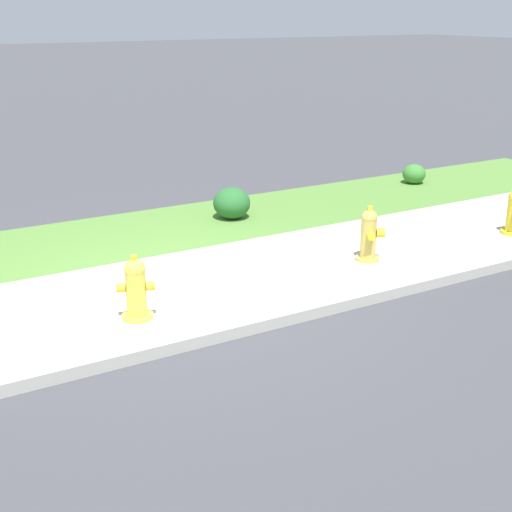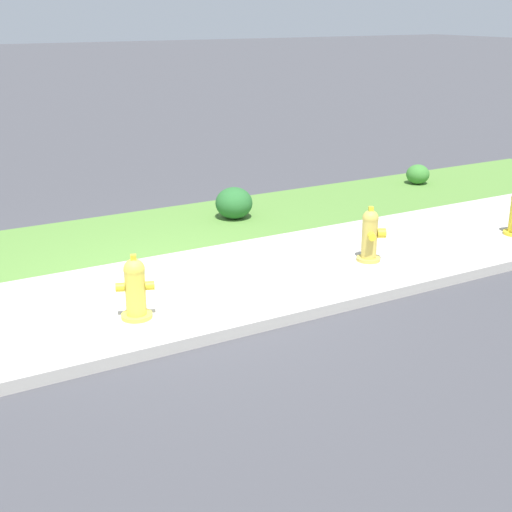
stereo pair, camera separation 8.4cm
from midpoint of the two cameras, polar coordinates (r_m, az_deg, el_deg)
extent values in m
plane|color=#424247|center=(7.85, -7.03, -2.94)|extent=(120.00, 120.00, 0.00)
cube|color=#BCB7AD|center=(7.85, -7.03, -2.91)|extent=(18.00, 2.41, 0.01)
cube|color=#568438|center=(9.85, -12.32, 1.40)|extent=(18.00, 2.10, 0.01)
cube|color=#BCB7AD|center=(6.76, -2.63, -6.04)|extent=(18.00, 0.16, 0.12)
cylinder|color=yellow|center=(7.25, -9.78, -4.80)|extent=(0.31, 0.31, 0.05)
cylinder|color=yellow|center=(7.15, -9.90, -2.88)|extent=(0.20, 0.20, 0.48)
sphere|color=yellow|center=(7.07, -10.01, -1.09)|extent=(0.21, 0.21, 0.21)
cube|color=yellow|center=(7.03, -10.07, -0.15)|extent=(0.07, 0.07, 0.06)
cylinder|color=yellow|center=(7.14, -11.10, -2.52)|extent=(0.12, 0.12, 0.09)
cylinder|color=yellow|center=(7.13, -8.76, -2.39)|extent=(0.12, 0.12, 0.09)
cylinder|color=yellow|center=(7.27, -9.94, -2.02)|extent=(0.15, 0.14, 0.12)
cylinder|color=gold|center=(8.87, 8.61, -0.22)|extent=(0.29, 0.29, 0.05)
cylinder|color=gold|center=(8.78, 8.70, 1.47)|extent=(0.19, 0.19, 0.50)
sphere|color=gold|center=(8.71, 8.79, 3.05)|extent=(0.20, 0.20, 0.20)
cube|color=yellow|center=(8.68, 8.82, 3.78)|extent=(0.08, 0.08, 0.06)
cylinder|color=yellow|center=(8.89, 8.56, 2.12)|extent=(0.12, 0.12, 0.09)
cylinder|color=yellow|center=(8.63, 8.89, 1.57)|extent=(0.12, 0.12, 0.09)
cylinder|color=yellow|center=(8.79, 9.64, 1.85)|extent=(0.15, 0.15, 0.12)
cylinder|color=yellow|center=(10.41, 19.61, 1.80)|extent=(0.32, 0.32, 0.05)
ellipsoid|color=#28662D|center=(10.51, -2.19, 4.25)|extent=(0.55, 0.55, 0.46)
ellipsoid|color=#3D7F33|center=(12.97, 12.35, 6.43)|extent=(0.41, 0.41, 0.34)
camera|label=1|loc=(0.04, -90.31, -0.11)|focal=50.00mm
camera|label=2|loc=(0.04, 89.69, 0.11)|focal=50.00mm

